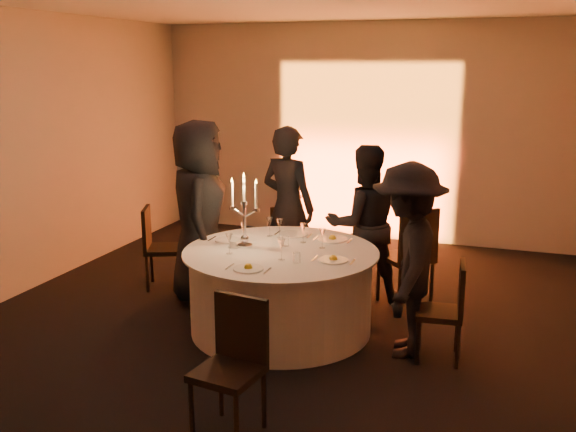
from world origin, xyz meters
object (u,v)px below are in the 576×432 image
(chair_back_left, at_px, (290,240))
(guest_back_left, at_px, (288,207))
(chair_right, at_px, (448,306))
(candelabra, at_px, (244,221))
(chair_left, at_px, (157,243))
(chair_back_right, at_px, (411,251))
(guest_back_right, at_px, (364,224))
(chair_front, at_px, (234,358))
(guest_right, at_px, (407,260))
(guest_left, at_px, (199,213))
(coffee_cup, at_px, (234,244))
(banquet_table, at_px, (281,290))

(chair_back_left, height_order, guest_back_left, guest_back_left)
(chair_right, bearing_deg, candelabra, -99.84)
(chair_left, xyz_separation_m, chair_back_left, (1.31, 0.70, -0.03))
(chair_back_right, xyz_separation_m, guest_back_right, (-0.50, 0.03, 0.23))
(chair_back_left, xyz_separation_m, chair_front, (0.66, -3.04, 0.04))
(guest_back_left, relative_size, guest_back_right, 1.09)
(chair_front, xyz_separation_m, guest_right, (0.90, 1.58, 0.31))
(chair_front, xyz_separation_m, guest_back_right, (0.27, 2.69, 0.30))
(chair_left, bearing_deg, chair_right, -126.42)
(chair_left, height_order, chair_right, chair_left)
(chair_left, xyz_separation_m, guest_right, (2.87, -0.77, 0.32))
(guest_left, distance_m, coffee_cup, 0.79)
(banquet_table, xyz_separation_m, chair_back_right, (1.05, 0.97, 0.21))
(chair_left, relative_size, chair_back_left, 1.06)
(chair_back_right, xyz_separation_m, chair_right, (0.48, -1.11, -0.11))
(guest_left, bearing_deg, banquet_table, -135.58)
(banquet_table, bearing_deg, chair_back_left, 105.73)
(chair_back_right, bearing_deg, guest_back_left, -52.58)
(chair_right, height_order, guest_left, guest_left)
(guest_left, distance_m, guest_back_left, 1.03)
(candelabra, bearing_deg, coffee_cup, -146.31)
(banquet_table, height_order, guest_left, guest_left)
(coffee_cup, bearing_deg, candelabra, 33.69)
(chair_left, relative_size, guest_left, 0.48)
(chair_right, distance_m, guest_right, 0.50)
(guest_back_left, distance_m, guest_back_right, 0.92)
(banquet_table, height_order, guest_back_left, guest_back_left)
(chair_left, distance_m, candelabra, 1.56)
(chair_left, xyz_separation_m, guest_back_left, (1.34, 0.54, 0.39))
(banquet_table, distance_m, coffee_cup, 0.61)
(chair_front, xyz_separation_m, coffee_cup, (-0.72, 1.64, 0.28))
(chair_right, height_order, candelabra, candelabra)
(guest_left, xyz_separation_m, guest_back_right, (1.60, 0.56, -0.12))
(chair_left, height_order, chair_back_right, chair_back_right)
(chair_right, xyz_separation_m, candelabra, (-1.89, 0.14, 0.54))
(banquet_table, relative_size, guest_back_left, 1.00)
(guest_back_right, bearing_deg, candelabra, 19.15)
(banquet_table, distance_m, chair_left, 1.82)
(banquet_table, bearing_deg, guest_left, 157.21)
(guest_back_right, bearing_deg, guest_left, -9.20)
(chair_back_right, bearing_deg, candelabra, -9.17)
(guest_left, height_order, coffee_cup, guest_left)
(chair_back_right, height_order, candelabra, candelabra)
(guest_left, height_order, guest_right, guest_left)
(banquet_table, bearing_deg, coffee_cup, -173.34)
(guest_left, bearing_deg, guest_right, -126.85)
(chair_left, distance_m, chair_back_left, 1.49)
(candelabra, bearing_deg, guest_back_left, 89.42)
(banquet_table, distance_m, candelabra, 0.73)
(guest_left, bearing_deg, chair_back_right, -98.58)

